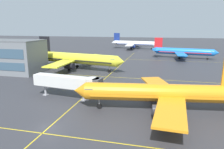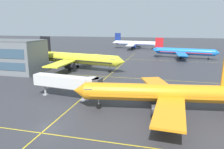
{
  "view_description": "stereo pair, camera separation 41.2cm",
  "coord_description": "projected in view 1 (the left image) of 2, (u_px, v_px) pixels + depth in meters",
  "views": [
    {
      "loc": [
        18.6,
        -29.9,
        17.13
      ],
      "look_at": [
        4.47,
        27.65,
        3.49
      ],
      "focal_mm": 33.93,
      "sensor_mm": 36.0,
      "label": 1
    },
    {
      "loc": [
        19.0,
        -29.8,
        17.13
      ],
      "look_at": [
        4.47,
        27.65,
        3.49
      ],
      "focal_mm": 33.93,
      "sensor_mm": 36.0,
      "label": 2
    }
  ],
  "objects": [
    {
      "name": "ground_plane",
      "position": [
        49.0,
        128.0,
        36.46
      ],
      "size": [
        600.0,
        600.0,
        0.0
      ],
      "primitive_type": "plane",
      "color": "#333338"
    },
    {
      "name": "airliner_front_gate",
      "position": [
        161.0,
        93.0,
        42.99
      ],
      "size": [
        35.93,
        30.67,
        11.18
      ],
      "color": "orange",
      "rests_on": "ground"
    },
    {
      "name": "airliner_second_row",
      "position": [
        76.0,
        59.0,
        84.73
      ],
      "size": [
        41.11,
        34.97,
        12.83
      ],
      "color": "yellow",
      "rests_on": "ground"
    },
    {
      "name": "airliner_third_row",
      "position": [
        183.0,
        52.0,
        113.69
      ],
      "size": [
        34.79,
        29.72,
        10.82
      ],
      "color": "blue",
      "rests_on": "ground"
    },
    {
      "name": "airliner_far_left_stand",
      "position": [
        134.0,
        44.0,
        161.38
      ],
      "size": [
        37.64,
        32.05,
        11.74
      ],
      "color": "white",
      "rests_on": "ground"
    },
    {
      "name": "taxiway_markings",
      "position": [
        107.0,
        77.0,
        73.04
      ],
      "size": [
        169.15,
        134.18,
        0.01
      ],
      "color": "yellow",
      "rests_on": "ground"
    },
    {
      "name": "jet_bridge",
      "position": [
        72.0,
        82.0,
        50.09
      ],
      "size": [
        17.84,
        4.99,
        5.58
      ],
      "color": "silver",
      "rests_on": "ground"
    }
  ]
}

